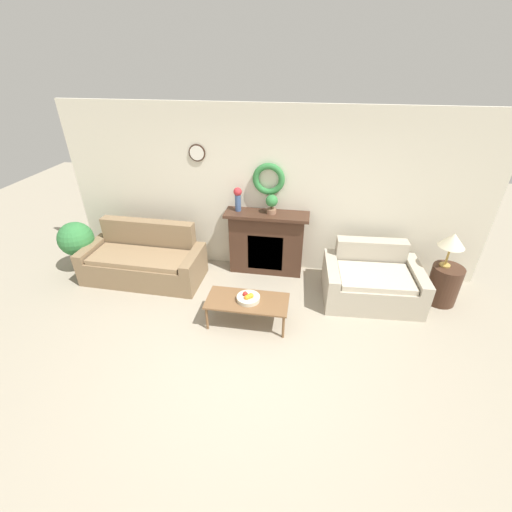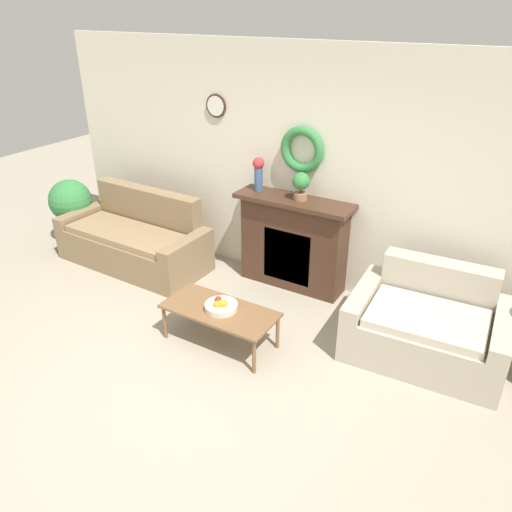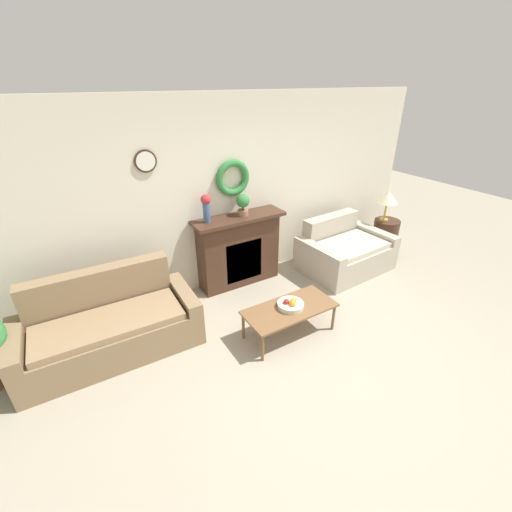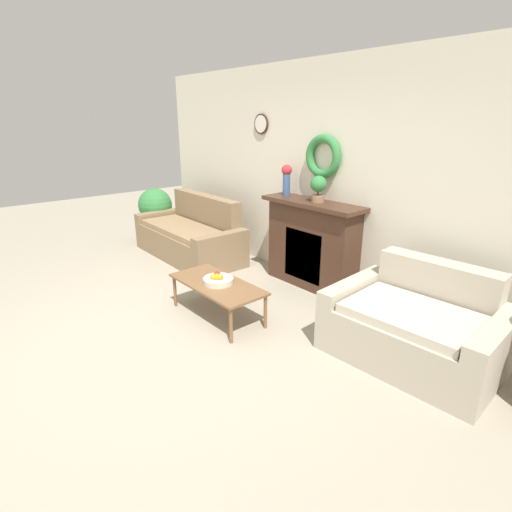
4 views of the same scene
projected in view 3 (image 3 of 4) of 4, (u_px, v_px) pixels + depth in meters
name	position (u px, v px, depth m)	size (l,w,h in m)	color
ground_plane	(341.00, 374.00, 3.69)	(16.00, 16.00, 0.00)	#9E937F
wall_back	(232.00, 194.00, 4.90)	(6.80, 0.16, 2.70)	beige
fireplace	(239.00, 250.00, 5.11)	(1.36, 0.41, 1.09)	#42281C
couch_left	(110.00, 327.00, 3.90)	(1.96, 0.89, 0.92)	#846B4C
loveseat_right	(344.00, 252.00, 5.62)	(1.47, 1.07, 0.82)	#B2A893
coffee_table	(290.00, 310.00, 4.11)	(1.12, 0.52, 0.39)	brown
fruit_bowl	(291.00, 304.00, 4.08)	(0.32, 0.32, 0.12)	beige
side_table_by_loveseat	(385.00, 236.00, 6.16)	(0.44, 0.44, 0.61)	#42281C
table_lamp	(388.00, 197.00, 5.83)	(0.36, 0.36, 0.53)	#B28E42
vase_on_mantel_left	(206.00, 206.00, 4.54)	(0.13, 0.13, 0.39)	#3D5684
potted_plant_on_mantel	(243.00, 203.00, 4.80)	(0.19, 0.19, 0.31)	#8E664C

